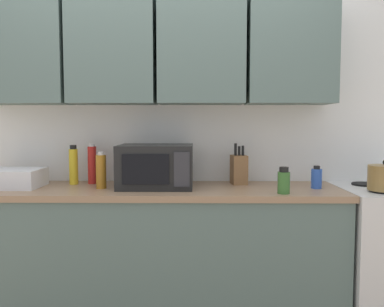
{
  "coord_description": "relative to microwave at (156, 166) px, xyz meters",
  "views": [
    {
      "loc": [
        0.26,
        -2.9,
        1.32
      ],
      "look_at": [
        0.24,
        -0.25,
        1.12
      ],
      "focal_mm": 37.49,
      "sensor_mm": 36.0,
      "label": 1
    }
  ],
  "objects": [
    {
      "name": "bottle_yellow_mustard",
      "position": [
        -0.58,
        0.13,
        -0.01
      ],
      "size": [
        0.06,
        0.06,
        0.27
      ],
      "color": "gold",
      "rests_on": "counter_run"
    },
    {
      "name": "bottle_blue_cleaner",
      "position": [
        1.04,
        -0.03,
        -0.07
      ],
      "size": [
        0.07,
        0.07,
        0.15
      ],
      "color": "#2D56B7",
      "rests_on": "counter_run"
    },
    {
      "name": "bottle_amber_vinegar",
      "position": [
        -0.35,
        -0.05,
        -0.03
      ],
      "size": [
        0.06,
        0.06,
        0.24
      ],
      "color": "#AD701E",
      "rests_on": "counter_run"
    },
    {
      "name": "wall_back_with_cabinets",
      "position": [
        -0.0,
        0.23,
        0.54
      ],
      "size": [
        3.28,
        0.38,
        2.6
      ],
      "color": "white",
      "rests_on": "ground_plane"
    },
    {
      "name": "dish_rack",
      "position": [
        -0.95,
        -0.01,
        -0.08
      ],
      "size": [
        0.38,
        0.3,
        0.12
      ],
      "primitive_type": "cube",
      "color": "silver",
      "rests_on": "counter_run"
    },
    {
      "name": "bottle_green_oil",
      "position": [
        0.78,
        -0.23,
        -0.07
      ],
      "size": [
        0.07,
        0.07,
        0.16
      ],
      "color": "#386B2D",
      "rests_on": "counter_run"
    },
    {
      "name": "counter_run",
      "position": [
        -0.0,
        -0.01,
        -0.59
      ],
      "size": [
        2.41,
        0.63,
        0.9
      ],
      "color": "slate",
      "rests_on": "ground_plane"
    },
    {
      "name": "knife_block",
      "position": [
        0.56,
        0.15,
        -0.04
      ],
      "size": [
        0.12,
        0.13,
        0.28
      ],
      "color": "brown",
      "rests_on": "counter_run"
    },
    {
      "name": "bottle_red_sauce",
      "position": [
        -0.46,
        0.16,
        -0.01
      ],
      "size": [
        0.06,
        0.06,
        0.28
      ],
      "color": "red",
      "rests_on": "counter_run"
    },
    {
      "name": "microwave",
      "position": [
        0.0,
        0.0,
        0.0
      ],
      "size": [
        0.48,
        0.37,
        0.28
      ],
      "color": "black",
      "rests_on": "counter_run"
    }
  ]
}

